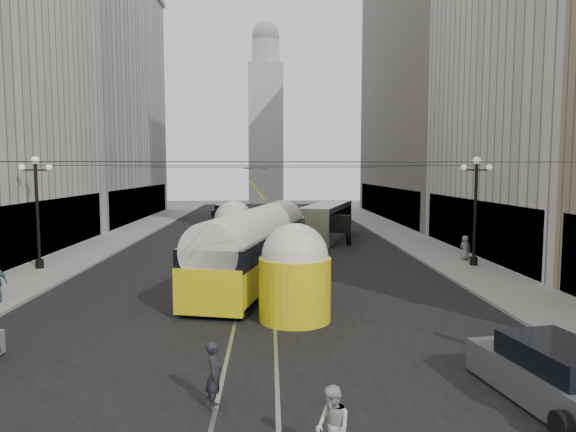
{
  "coord_description": "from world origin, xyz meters",
  "views": [
    {
      "loc": [
        0.56,
        -11.46,
        5.76
      ],
      "look_at": [
        1.43,
        12.56,
        3.59
      ],
      "focal_mm": 32.0,
      "sensor_mm": 36.0,
      "label": 1
    }
  ],
  "objects": [
    {
      "name": "sedan_white_far",
      "position": [
        2.75,
        40.74,
        0.61
      ],
      "size": [
        2.07,
        4.41,
        1.35
      ],
      "color": "#BBBBBB",
      "rests_on": "ground"
    },
    {
      "name": "building_right_far",
      "position": [
        20.0,
        48.0,
        16.31
      ],
      "size": [
        12.6,
        32.6,
        32.6
      ],
      "color": "#514C47",
      "rests_on": "ground"
    },
    {
      "name": "rail_right",
      "position": [
        0.75,
        32.5,
        0.0
      ],
      "size": [
        0.12,
        85.0,
        0.04
      ],
      "primitive_type": "cube",
      "color": "gray",
      "rests_on": "ground"
    },
    {
      "name": "building_left_far",
      "position": [
        -19.99,
        48.0,
        14.31
      ],
      "size": [
        12.6,
        28.6,
        28.6
      ],
      "color": "#999999",
      "rests_on": "ground"
    },
    {
      "name": "lamppost_left_mid",
      "position": [
        -12.6,
        18.0,
        3.74
      ],
      "size": [
        1.86,
        0.44,
        6.37
      ],
      "color": "black",
      "rests_on": "sidewalk_left"
    },
    {
      "name": "sidewalk_left",
      "position": [
        -12.0,
        36.0,
        0.07
      ],
      "size": [
        4.0,
        72.0,
        0.15
      ],
      "primitive_type": "cube",
      "color": "gray",
      "rests_on": "ground"
    },
    {
      "name": "pedestrian_crossing_a",
      "position": [
        -0.79,
        0.57,
        0.83
      ],
      "size": [
        0.42,
        0.62,
        1.65
      ],
      "primitive_type": "imported",
      "rotation": [
        0.0,
        0.0,
        1.54
      ],
      "color": "black",
      "rests_on": "ground"
    },
    {
      "name": "lamppost_right_mid",
      "position": [
        12.6,
        18.0,
        3.74
      ],
      "size": [
        1.86,
        0.44,
        6.37
      ],
      "color": "black",
      "rests_on": "sidewalk_right"
    },
    {
      "name": "road",
      "position": [
        0.0,
        32.5,
        0.0
      ],
      "size": [
        20.0,
        85.0,
        0.02
      ],
      "primitive_type": "cube",
      "color": "black",
      "rests_on": "ground"
    },
    {
      "name": "city_bus",
      "position": [
        5.45,
        31.28,
        1.59
      ],
      "size": [
        5.67,
        11.87,
        2.91
      ],
      "color": "gray",
      "rests_on": "ground"
    },
    {
      "name": "rail_left",
      "position": [
        -0.75,
        32.5,
        0.0
      ],
      "size": [
        0.12,
        85.0,
        0.04
      ],
      "primitive_type": "cube",
      "color": "gray",
      "rests_on": "ground"
    },
    {
      "name": "catenary",
      "position": [
        0.12,
        31.49,
        5.88
      ],
      "size": [
        25.0,
        72.0,
        0.23
      ],
      "color": "black",
      "rests_on": "ground"
    },
    {
      "name": "ground",
      "position": [
        0.0,
        0.0,
        0.0
      ],
      "size": [
        170.0,
        170.0,
        0.0
      ],
      "primitive_type": "plane",
      "color": "slate",
      "rests_on": "ground"
    },
    {
      "name": "sedan_dark_far",
      "position": [
        -5.22,
        52.62,
        0.65
      ],
      "size": [
        2.5,
        4.76,
        1.43
      ],
      "color": "black",
      "rests_on": "ground"
    },
    {
      "name": "sidewalk_right",
      "position": [
        12.0,
        36.0,
        0.07
      ],
      "size": [
        4.0,
        72.0,
        0.15
      ],
      "primitive_type": "cube",
      "color": "gray",
      "rests_on": "ground"
    },
    {
      "name": "streetcar",
      "position": [
        -0.13,
        14.85,
        1.86
      ],
      "size": [
        6.06,
        16.95,
        3.8
      ],
      "color": "yellow",
      "rests_on": "ground"
    },
    {
      "name": "sedan_grey",
      "position": [
        7.61,
        0.35,
        0.71
      ],
      "size": [
        2.83,
        5.24,
        1.57
      ],
      "color": "#56595B",
      "rests_on": "ground"
    },
    {
      "name": "distant_tower",
      "position": [
        0.0,
        80.0,
        14.97
      ],
      "size": [
        6.0,
        6.0,
        31.36
      ],
      "color": "#B2AFA8",
      "rests_on": "ground"
    },
    {
      "name": "pedestrian_crossing_b",
      "position": [
        1.77,
        -2.0,
        0.8
      ],
      "size": [
        0.81,
        0.93,
        1.61
      ],
      "primitive_type": "imported",
      "rotation": [
        0.0,
        0.0,
        -1.27
      ],
      "color": "beige",
      "rests_on": "ground"
    },
    {
      "name": "pedestrian_sidewalk_right",
      "position": [
        12.78,
        19.82,
        0.91
      ],
      "size": [
        0.81,
        0.58,
        1.52
      ],
      "primitive_type": "imported",
      "rotation": [
        0.0,
        0.0,
        3.32
      ],
      "color": "gray",
      "rests_on": "sidewalk_right"
    }
  ]
}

